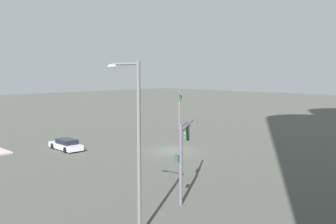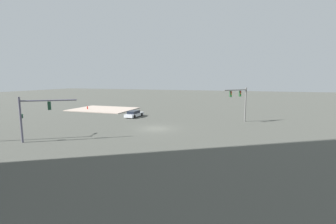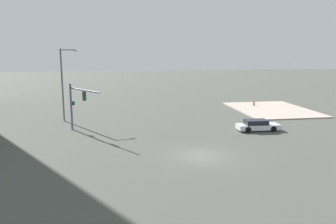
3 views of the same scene
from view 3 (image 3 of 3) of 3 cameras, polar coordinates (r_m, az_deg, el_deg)
The scene contains 6 objects.
ground_plane at distance 28.74m, azimuth 5.67°, elevation -7.38°, with size 227.51×227.51×0.00m, color #4B4C45.
sidewalk_corner at distance 52.05m, azimuth 17.15°, elevation 0.41°, with size 13.86×10.47×0.15m, color #B8A495.
traffic_signal_near_corner at distance 37.31m, azimuth -15.11°, elevation 1.97°, with size 5.31×3.47×5.15m.
streetlamp_curved_arm at distance 43.23m, azimuth -17.20°, elevation 5.13°, with size 0.51×2.20×8.91m.
sedan_car_approaching at distance 38.41m, azimuth 14.89°, elevation -2.20°, with size 1.95×4.69×1.21m.
fire_hydrant_on_curb at distance 54.39m, azimuth 14.32°, elevation 1.42°, with size 0.33×0.22×0.71m.
Camera 3 is at (-26.39, 7.18, 8.83)m, focal length 36.04 mm.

